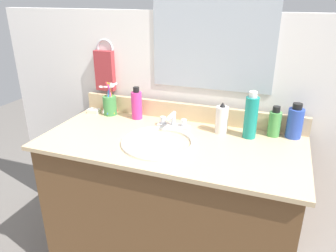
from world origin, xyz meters
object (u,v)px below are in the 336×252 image
Objects in this scene: bottle_shampoo_blue at (295,122)px; bottle_mouthwash_teal at (251,117)px; hand_towel at (105,71)px; bottle_toner_green at (275,123)px; soap_bar at (94,111)px; faucet at (173,122)px; bottle_lotion_white at (222,119)px; bottle_soap_pink at (137,105)px; cup_green at (110,104)px.

bottle_mouthwash_teal is at bearing -160.20° from bottle_shampoo_blue.
bottle_mouthwash_teal is 1.33× the size of bottle_shampoo_blue.
bottle_mouthwash_teal is at bearing -8.93° from hand_towel.
bottle_toner_green reaches higher than soap_bar.
faucet is 0.97× the size of bottle_shampoo_blue.
bottle_lotion_white reaches higher than soap_bar.
hand_towel is at bearing 171.07° from bottle_mouthwash_teal.
soap_bar is at bearing 177.97° from bottle_mouthwash_teal.
soap_bar is at bearing -177.64° from bottle_soap_pink.
hand_towel is 1.28× the size of bottle_soap_pink.
cup_green reaches higher than bottle_shampoo_blue.
hand_towel is 0.23m from soap_bar.
bottle_lotion_white is (-0.32, -0.06, -0.01)m from bottle_shampoo_blue.
cup_green is (-0.38, 0.06, 0.03)m from faucet.
bottle_mouthwash_teal reaches higher than bottle_soap_pink.
faucet is at bearing -171.63° from bottle_toner_green.
faucet is 2.50× the size of soap_bar.
hand_towel is 1.38× the size of faucet.
faucet is at bearing -174.43° from bottle_lotion_white.
soap_bar is (-0.03, -0.10, -0.21)m from hand_towel.
bottle_lotion_white is at bearing -169.80° from bottle_shampoo_blue.
bottle_toner_green is at bearing 1.33° from bottle_soap_pink.
bottle_shampoo_blue reaches higher than soap_bar.
bottle_shampoo_blue is at bearing 1.58° from cup_green.
hand_towel is 0.94m from bottle_toner_green.
bottle_soap_pink is 0.46m from bottle_lotion_white.
hand_towel is at bearing 159.11° from bottle_soap_pink.
bottle_toner_green is at bearing 0.96° from cup_green.
bottle_mouthwash_teal is at bearing -3.96° from bottle_soap_pink.
cup_green is at bearing -179.04° from bottle_toner_green.
bottle_mouthwash_teal reaches higher than soap_bar.
bottle_shampoo_blue is at bearing 10.20° from bottle_lotion_white.
faucet is at bearing -171.74° from bottle_shampoo_blue.
cup_green is at bearing 177.02° from bottle_lotion_white.
hand_towel reaches higher than bottle_lotion_white.
bottle_shampoo_blue is at bearing 7.69° from bottle_toner_green.
bottle_shampoo_blue is (0.19, 0.07, -0.03)m from bottle_mouthwash_teal.
bottle_lotion_white is at bearing 5.57° from faucet.
bottle_mouthwash_teal is at bearing -2.03° from soap_bar.
bottle_shampoo_blue is at bearing 2.13° from soap_bar.
faucet is 0.93× the size of bottle_soap_pink.
faucet is 0.48m from bottle_toner_green.
bottle_soap_pink reaches higher than bottle_shampoo_blue.
bottle_lotion_white is at bearing 175.50° from bottle_mouthwash_teal.
hand_towel is at bearing 73.51° from soap_bar.
cup_green is at bearing 7.33° from soap_bar.
faucet is 0.48m from soap_bar.
bottle_lotion_white is at bearing -3.81° from bottle_soap_pink.
bottle_soap_pink reaches higher than soap_bar.
bottle_mouthwash_teal reaches higher than bottle_toner_green.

